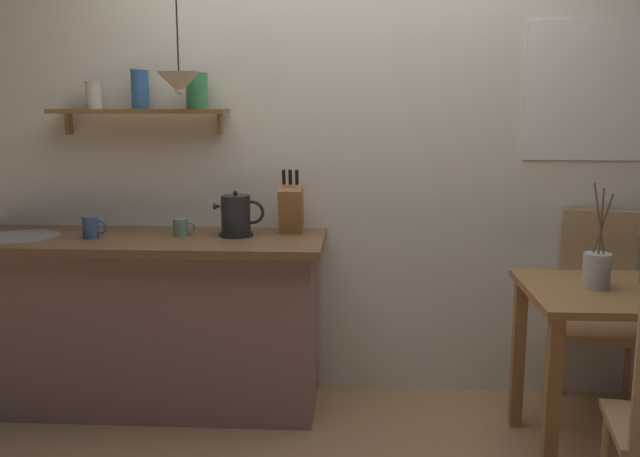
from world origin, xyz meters
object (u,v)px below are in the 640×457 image
object	(u,v)px
dining_table	(628,322)
dining_chair_far	(597,304)
knife_block	(291,208)
coffee_mug_spare	(181,227)
twig_vase	(597,269)
coffee_mug_by_sink	(91,227)
pendant_lamp	(179,83)
electric_kettle	(236,216)

from	to	relation	value
dining_table	dining_chair_far	xyz separation A→B (m)	(0.05, 0.55, -0.08)
knife_block	coffee_mug_spare	bearing A→B (deg)	-168.64
twig_vase	dining_chair_far	bearing A→B (deg)	69.86
coffee_mug_by_sink	pendant_lamp	xyz separation A→B (m)	(0.45, 0.05, 0.69)
dining_table	coffee_mug_spare	distance (m)	2.11
twig_vase	knife_block	size ratio (longest dim) A/B	1.37
coffee_mug_spare	coffee_mug_by_sink	bearing A→B (deg)	-167.52
twig_vase	coffee_mug_by_sink	distance (m)	2.35
pendant_lamp	coffee_mug_spare	bearing A→B (deg)	119.29
electric_kettle	dining_chair_far	bearing A→B (deg)	2.45
electric_kettle	coffee_mug_spare	distance (m)	0.28
dining_chair_far	twig_vase	world-z (taller)	twig_vase
electric_kettle	knife_block	bearing A→B (deg)	21.16
twig_vase	electric_kettle	world-z (taller)	twig_vase
dining_table	electric_kettle	distance (m)	1.86
dining_table	knife_block	distance (m)	1.65
knife_block	pendant_lamp	bearing A→B (deg)	-163.16
dining_table	pendant_lamp	bearing A→B (deg)	168.31
electric_kettle	coffee_mug_spare	xyz separation A→B (m)	(-0.28, -0.01, -0.06)
knife_block	coffee_mug_by_sink	bearing A→B (deg)	-168.15
dining_chair_far	electric_kettle	size ratio (longest dim) A/B	3.97
dining_chair_far	knife_block	xyz separation A→B (m)	(-1.55, 0.02, 0.48)
dining_chair_far	pendant_lamp	distance (m)	2.34
dining_table	pendant_lamp	world-z (taller)	pendant_lamp
dining_chair_far	pendant_lamp	world-z (taller)	pendant_lamp
twig_vase	coffee_mug_spare	xyz separation A→B (m)	(-1.90, 0.44, 0.08)
dining_table	knife_block	xyz separation A→B (m)	(-1.50, 0.57, 0.39)
dining_table	dining_chair_far	world-z (taller)	dining_chair_far
dining_table	coffee_mug_by_sink	world-z (taller)	coffee_mug_by_sink
dining_chair_far	electric_kettle	bearing A→B (deg)	-177.55
coffee_mug_spare	knife_block	bearing A→B (deg)	11.36
dining_table	electric_kettle	world-z (taller)	electric_kettle
dining_table	coffee_mug_by_sink	xyz separation A→B (m)	(-2.46, 0.37, 0.32)
dining_chair_far	pendant_lamp	size ratio (longest dim) A/B	2.08
coffee_mug_by_sink	coffee_mug_spare	bearing A→B (deg)	12.48
dining_table	knife_block	bearing A→B (deg)	159.07
electric_kettle	dining_table	bearing A→B (deg)	-14.97
twig_vase	knife_block	distance (m)	1.47
twig_vase	knife_block	bearing A→B (deg)	157.92
electric_kettle	pendant_lamp	xyz separation A→B (m)	(-0.25, -0.05, 0.65)
coffee_mug_by_sink	coffee_mug_spare	world-z (taller)	coffee_mug_by_sink
twig_vase	electric_kettle	distance (m)	1.69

